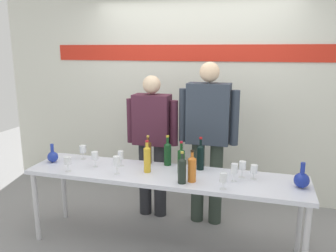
# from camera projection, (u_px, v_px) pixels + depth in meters

# --- Properties ---
(ground_plane) EXTENTS (10.00, 10.00, 0.00)m
(ground_plane) POSITION_uv_depth(u_px,v_px,m) (164.00, 245.00, 3.36)
(ground_plane) COLOR gray
(back_wall) EXTENTS (5.37, 0.11, 3.00)m
(back_wall) POSITION_uv_depth(u_px,v_px,m) (194.00, 81.00, 4.31)
(back_wall) COLOR silver
(back_wall) RESTS_ON ground
(display_table) EXTENTS (2.64, 0.59, 0.75)m
(display_table) POSITION_uv_depth(u_px,v_px,m) (164.00, 179.00, 3.21)
(display_table) COLOR silver
(display_table) RESTS_ON ground
(decanter_blue_left) EXTENTS (0.11, 0.11, 0.19)m
(decanter_blue_left) POSITION_uv_depth(u_px,v_px,m) (53.00, 156.00, 3.50)
(decanter_blue_left) COLOR #20369B
(decanter_blue_left) RESTS_ON display_table
(decanter_blue_right) EXTENTS (0.13, 0.13, 0.22)m
(decanter_blue_right) POSITION_uv_depth(u_px,v_px,m) (302.00, 179.00, 2.85)
(decanter_blue_right) COLOR navy
(decanter_blue_right) RESTS_ON display_table
(presenter_left) EXTENTS (0.59, 0.22, 1.62)m
(presenter_left) POSITION_uv_depth(u_px,v_px,m) (152.00, 138.00, 3.80)
(presenter_left) COLOR #232529
(presenter_left) RESTS_ON ground
(presenter_right) EXTENTS (0.64, 0.22, 1.77)m
(presenter_right) POSITION_uv_depth(u_px,v_px,m) (208.00, 133.00, 3.61)
(presenter_right) COLOR #2C372E
(presenter_right) RESTS_ON ground
(wine_bottle_0) EXTENTS (0.07, 0.07, 0.31)m
(wine_bottle_0) POSITION_uv_depth(u_px,v_px,m) (181.00, 160.00, 3.18)
(wine_bottle_0) COLOR #113A16
(wine_bottle_0) RESTS_ON display_table
(wine_bottle_1) EXTENTS (0.07, 0.07, 0.31)m
(wine_bottle_1) POSITION_uv_depth(u_px,v_px,m) (168.00, 153.00, 3.40)
(wine_bottle_1) COLOR #133F1C
(wine_bottle_1) RESTS_ON display_table
(wine_bottle_2) EXTENTS (0.07, 0.07, 0.29)m
(wine_bottle_2) POSITION_uv_depth(u_px,v_px,m) (192.00, 168.00, 2.97)
(wine_bottle_2) COLOR #CB6A22
(wine_bottle_2) RESTS_ON display_table
(wine_bottle_3) EXTENTS (0.07, 0.07, 0.29)m
(wine_bottle_3) POSITION_uv_depth(u_px,v_px,m) (182.00, 170.00, 2.93)
(wine_bottle_3) COLOR black
(wine_bottle_3) RESTS_ON display_table
(wine_bottle_4) EXTENTS (0.07, 0.07, 0.29)m
(wine_bottle_4) POSITION_uv_depth(u_px,v_px,m) (148.00, 151.00, 3.45)
(wine_bottle_4) COLOR #543214
(wine_bottle_4) RESTS_ON display_table
(wine_bottle_5) EXTENTS (0.07, 0.07, 0.32)m
(wine_bottle_5) POSITION_uv_depth(u_px,v_px,m) (200.00, 156.00, 3.27)
(wine_bottle_5) COLOR black
(wine_bottle_5) RESTS_ON display_table
(wine_bottle_6) EXTENTS (0.07, 0.07, 0.31)m
(wine_bottle_6) POSITION_uv_depth(u_px,v_px,m) (147.00, 158.00, 3.20)
(wine_bottle_6) COLOR gold
(wine_bottle_6) RESTS_ON display_table
(wine_glass_left_0) EXTENTS (0.06, 0.06, 0.17)m
(wine_glass_left_0) POSITION_uv_depth(u_px,v_px,m) (117.00, 161.00, 3.15)
(wine_glass_left_0) COLOR white
(wine_glass_left_0) RESTS_ON display_table
(wine_glass_left_1) EXTENTS (0.07, 0.07, 0.15)m
(wine_glass_left_1) POSITION_uv_depth(u_px,v_px,m) (67.00, 161.00, 3.22)
(wine_glass_left_1) COLOR white
(wine_glass_left_1) RESTS_ON display_table
(wine_glass_left_2) EXTENTS (0.07, 0.07, 0.16)m
(wine_glass_left_2) POSITION_uv_depth(u_px,v_px,m) (95.00, 156.00, 3.35)
(wine_glass_left_2) COLOR white
(wine_glass_left_2) RESTS_ON display_table
(wine_glass_left_3) EXTENTS (0.07, 0.07, 0.15)m
(wine_glass_left_3) POSITION_uv_depth(u_px,v_px,m) (83.00, 149.00, 3.58)
(wine_glass_left_3) COLOR white
(wine_glass_left_3) RESTS_ON display_table
(wine_glass_left_4) EXTENTS (0.06, 0.06, 0.16)m
(wine_glass_left_4) POSITION_uv_depth(u_px,v_px,m) (121.00, 156.00, 3.37)
(wine_glass_left_4) COLOR white
(wine_glass_left_4) RESTS_ON display_table
(wine_glass_right_0) EXTENTS (0.06, 0.06, 0.14)m
(wine_glass_right_0) POSITION_uv_depth(u_px,v_px,m) (223.00, 178.00, 2.81)
(wine_glass_right_0) COLOR white
(wine_glass_right_0) RESTS_ON display_table
(wine_glass_right_1) EXTENTS (0.06, 0.06, 0.16)m
(wine_glass_right_1) POSITION_uv_depth(u_px,v_px,m) (242.00, 166.00, 3.06)
(wine_glass_right_1) COLOR white
(wine_glass_right_1) RESTS_ON display_table
(wine_glass_right_2) EXTENTS (0.06, 0.06, 0.16)m
(wine_glass_right_2) POSITION_uv_depth(u_px,v_px,m) (234.00, 169.00, 2.98)
(wine_glass_right_2) COLOR white
(wine_glass_right_2) RESTS_ON display_table
(wine_glass_right_3) EXTENTS (0.06, 0.06, 0.13)m
(wine_glass_right_3) POSITION_uv_depth(u_px,v_px,m) (254.00, 169.00, 3.03)
(wine_glass_right_3) COLOR white
(wine_glass_right_3) RESTS_ON display_table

